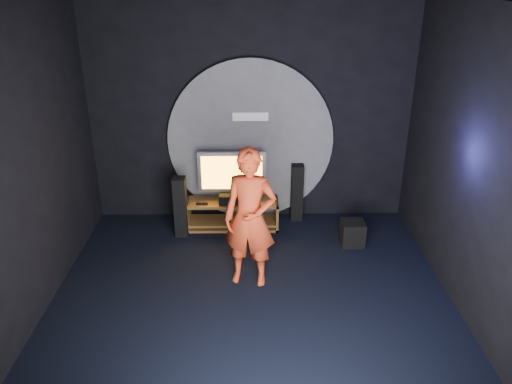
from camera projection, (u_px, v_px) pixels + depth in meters
floor at (252, 304)px, 6.15m from camera, size 5.00×5.00×0.00m
back_wall at (250, 113)px, 7.72m from camera, size 5.00×0.04×3.50m
front_wall at (253, 319)px, 3.16m from camera, size 5.00×0.04×3.50m
left_wall at (21, 174)px, 5.41m from camera, size 0.04×5.00×3.50m
right_wall at (479, 171)px, 5.47m from camera, size 0.04×5.00×3.50m
ceiling at (250, 1)px, 4.73m from camera, size 5.00×5.00×0.01m
wall_disc_panel at (251, 142)px, 7.85m from camera, size 2.60×0.11×2.60m
media_console at (233, 216)px, 7.94m from camera, size 1.44×0.45×0.45m
tv at (232, 174)px, 7.72m from camera, size 1.05×0.22×0.79m
center_speaker at (232, 199)px, 7.71m from camera, size 0.40×0.15×0.15m
remote at (202, 204)px, 7.72m from camera, size 0.18×0.05×0.02m
tower_speaker_left at (181, 207)px, 7.59m from camera, size 0.19×0.21×0.95m
tower_speaker_right at (297, 192)px, 8.08m from camera, size 0.19×0.21×0.95m
subwoofer at (353, 233)px, 7.44m from camera, size 0.34×0.34×0.37m
player at (250, 218)px, 6.26m from camera, size 0.74×0.55×1.84m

